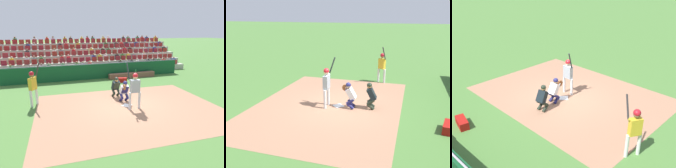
# 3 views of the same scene
# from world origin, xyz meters

# --- Properties ---
(ground_plane) EXTENTS (160.00, 160.00, 0.00)m
(ground_plane) POSITION_xyz_m (0.00, 0.00, 0.00)
(ground_plane) COLOR #477333
(infield_dirt_patch) EXTENTS (9.56, 7.15, 0.01)m
(infield_dirt_patch) POSITION_xyz_m (0.00, 0.50, 0.00)
(infield_dirt_patch) COLOR #9E7053
(infield_dirt_patch) RESTS_ON ground_plane
(home_plate_marker) EXTENTS (0.62, 0.62, 0.02)m
(home_plate_marker) POSITION_xyz_m (0.00, 0.00, 0.02)
(home_plate_marker) COLOR white
(home_plate_marker) RESTS_ON infield_dirt_patch
(batter_at_plate) EXTENTS (0.70, 0.49, 2.36)m
(batter_at_plate) POSITION_xyz_m (-0.19, 0.52, 1.19)
(batter_at_plate) COLOR silver
(batter_at_plate) RESTS_ON ground_plane
(catcher_crouching) EXTENTS (0.46, 0.71, 1.26)m
(catcher_crouching) POSITION_xyz_m (-0.06, -0.58, 0.70)
(catcher_crouching) COLOR navy
(catcher_crouching) RESTS_ON ground_plane
(home_plate_umpire) EXTENTS (0.49, 0.50, 1.28)m
(home_plate_umpire) POSITION_xyz_m (0.10, -1.53, 0.70)
(home_plate_umpire) COLOR #212B1F
(home_plate_umpire) RESTS_ON ground_plane
(dugout_wall) EXTENTS (14.76, 0.24, 1.30)m
(dugout_wall) POSITION_xyz_m (0.00, -6.40, 0.62)
(dugout_wall) COLOR #114824
(dugout_wall) RESTS_ON ground_plane
(dugout_bench) EXTENTS (4.11, 0.40, 0.44)m
(dugout_bench) POSITION_xyz_m (-2.83, -5.85, 0.22)
(dugout_bench) COLOR brown
(dugout_bench) RESTS_ON ground_plane
(water_bottle_on_bench) EXTENTS (0.07, 0.07, 0.25)m
(water_bottle_on_bench) POSITION_xyz_m (-3.19, -5.89, 0.56)
(water_bottle_on_bench) COLOR green
(water_bottle_on_bench) RESTS_ON dugout_bench
(equipment_duffel_bag) EXTENTS (0.95, 0.55, 0.34)m
(equipment_duffel_bag) POSITION_xyz_m (-1.41, -4.73, 0.17)
(equipment_duffel_bag) COLOR #9E140F
(equipment_duffel_bag) RESTS_ON ground_plane
(on_deck_batter) EXTENTS (0.67, 0.58, 2.33)m
(on_deck_batter) POSITION_xyz_m (4.71, -1.55, 1.18)
(on_deck_batter) COLOR silver
(on_deck_batter) RESTS_ON ground_plane
(bleacher_stand) EXTENTS (19.01, 5.07, 3.34)m
(bleacher_stand) POSITION_xyz_m (-0.02, -10.93, 1.00)
(bleacher_stand) COLOR #A4A691
(bleacher_stand) RESTS_ON ground_plane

